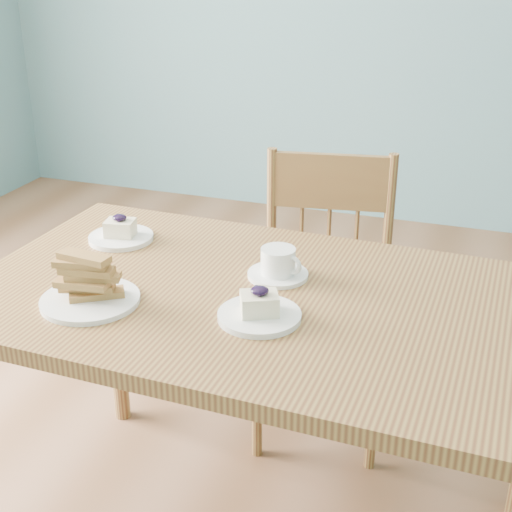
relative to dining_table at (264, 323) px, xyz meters
The scene contains 7 objects.
room 0.69m from the dining_table, ahead, with size 5.01×5.01×2.71m.
dining_table is the anchor object (origin of this frame).
dining_chair 0.59m from the dining_table, 88.97° to the left, with size 0.46×0.45×0.89m.
cheesecake_plate_near 0.14m from the dining_table, 76.21° to the right, with size 0.18×0.18×0.08m.
cheesecake_plate_far 0.51m from the dining_table, 158.93° to the left, with size 0.17×0.17×0.07m.
coffee_cup 0.15m from the dining_table, 88.46° to the left, with size 0.15×0.15×0.07m.
biscotti_plate 0.40m from the dining_table, 155.36° to the right, with size 0.22×0.22×0.12m.
Camera 1 is at (0.38, -1.36, 1.48)m, focal length 50.00 mm.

